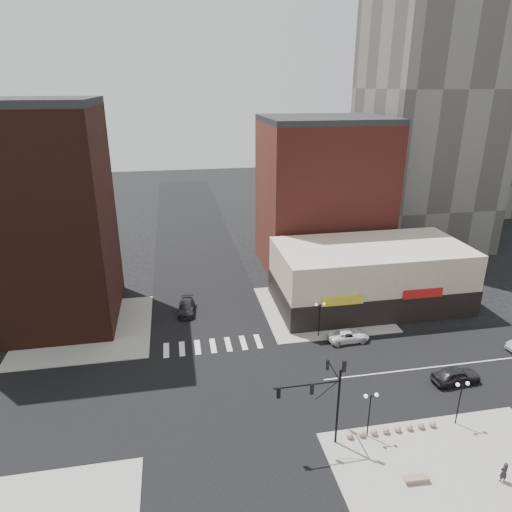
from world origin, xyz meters
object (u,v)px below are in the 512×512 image
object	(u,v)px
traffic_signal	(326,391)
white_suv	(348,336)
street_lamp_ne	(320,311)
stone_bench	(416,479)
street_lamp_se_a	(370,404)
dark_sedan_north	(186,308)
pedestrian	(504,472)
street_lamp_se_b	(461,392)
dark_sedan_east	(456,375)

from	to	relation	value
traffic_signal	white_suv	size ratio (longest dim) A/B	1.65
street_lamp_ne	stone_bench	world-z (taller)	street_lamp_ne
street_lamp_se_a	stone_bench	distance (m)	6.02
dark_sedan_north	stone_bench	distance (m)	33.35
traffic_signal	pedestrian	distance (m)	13.74
white_suv	stone_bench	distance (m)	19.65
traffic_signal	street_lamp_se_a	bearing A→B (deg)	-2.57
street_lamp_se_a	street_lamp_ne	bearing A→B (deg)	86.42
pedestrian	dark_sedan_north	bearing A→B (deg)	-55.39
street_lamp_se_b	white_suv	xyz separation A→B (m)	(-4.01, 14.50, -2.64)
dark_sedan_north	street_lamp_se_b	bearing A→B (deg)	-43.21
traffic_signal	street_lamp_ne	xyz separation A→B (m)	(4.76, 15.83, -1.67)
traffic_signal	dark_sedan_east	size ratio (longest dim) A/B	1.64
dark_sedan_east	street_lamp_se_a	bearing A→B (deg)	111.29
dark_sedan_north	white_suv	bearing A→B (deg)	-24.42
street_lamp_ne	pedestrian	xyz separation A→B (m)	(6.80, -22.09, -2.32)
street_lamp_se_a	dark_sedan_north	xyz separation A→B (m)	(-13.63, 24.66, -2.59)
traffic_signal	pedestrian	xyz separation A→B (m)	(11.56, -6.26, -3.99)
dark_sedan_north	pedestrian	distance (m)	37.48
street_lamp_ne	traffic_signal	bearing A→B (deg)	-106.75
street_lamp_se_b	dark_sedan_north	world-z (taller)	street_lamp_se_b
stone_bench	street_lamp_se_b	bearing A→B (deg)	40.96
white_suv	pedestrian	distance (m)	20.95
traffic_signal	white_suv	distance (m)	16.86
dark_sedan_north	traffic_signal	bearing A→B (deg)	-62.53
street_lamp_se_b	stone_bench	xyz separation A→B (m)	(-6.38, -5.00, -2.94)
street_lamp_se_b	stone_bench	bearing A→B (deg)	-141.94
white_suv	pedestrian	world-z (taller)	pedestrian
traffic_signal	white_suv	xyz separation A→B (m)	(7.76, 14.33, -4.31)
street_lamp_se_b	dark_sedan_north	distance (m)	32.90
street_lamp_ne	pedestrian	size ratio (longest dim) A/B	2.45
dark_sedan_east	street_lamp_ne	bearing A→B (deg)	40.49
white_suv	dark_sedan_north	bearing A→B (deg)	57.83
street_lamp_se_a	street_lamp_se_b	bearing A→B (deg)	0.00
stone_bench	pedestrian	bearing A→B (deg)	-7.16
white_suv	pedestrian	bearing A→B (deg)	-171.75
traffic_signal	stone_bench	bearing A→B (deg)	-43.85
street_lamp_se_b	traffic_signal	bearing A→B (deg)	179.18
dark_sedan_east	street_lamp_se_b	bearing A→B (deg)	143.70
dark_sedan_east	traffic_signal	bearing A→B (deg)	105.03
traffic_signal	stone_bench	world-z (taller)	traffic_signal
street_lamp_ne	street_lamp_se_b	bearing A→B (deg)	-66.37
street_lamp_se_b	street_lamp_ne	bearing A→B (deg)	113.63
street_lamp_se_b	pedestrian	xyz separation A→B (m)	(-0.20, -6.09, -2.32)
street_lamp_se_a	dark_sedan_north	world-z (taller)	street_lamp_se_a
street_lamp_se_a	pedestrian	world-z (taller)	street_lamp_se_a
traffic_signal	street_lamp_se_a	world-z (taller)	traffic_signal
white_suv	dark_sedan_north	size ratio (longest dim) A/B	0.97
dark_sedan_north	pedestrian	size ratio (longest dim) A/B	2.85
traffic_signal	street_lamp_se_b	bearing A→B (deg)	-0.82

